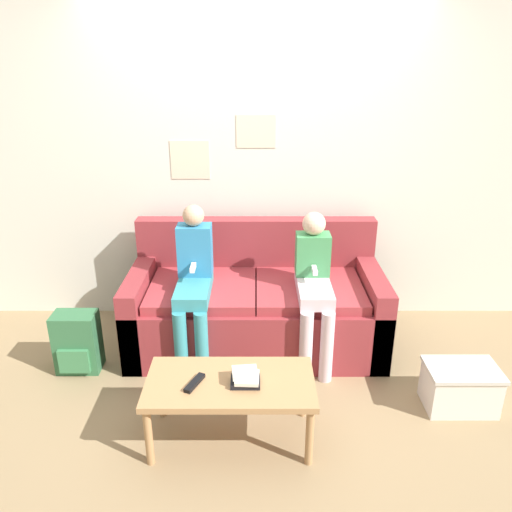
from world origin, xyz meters
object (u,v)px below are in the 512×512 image
object	(u,v)px
coffee_table	(230,388)
person_right	(314,282)
backpack	(77,343)
person_left	(194,280)
storage_box	(460,387)
couch	(256,306)
tv_remote	(195,383)

from	to	relation	value
coffee_table	person_right	distance (m)	1.04
backpack	person_left	bearing A→B (deg)	11.06
person_right	storage_box	bearing A→B (deg)	-32.65
storage_box	coffee_table	bearing A→B (deg)	-168.92
person_right	couch	bearing A→B (deg)	151.62
coffee_table	storage_box	size ratio (longest dim) A/B	2.12
couch	backpack	distance (m)	1.30
storage_box	couch	bearing A→B (deg)	148.66
tv_remote	person_left	bearing A→B (deg)	120.09
person_right	storage_box	distance (m)	1.14
coffee_table	backpack	xyz separation A→B (m)	(-1.10, 0.69, -0.13)
tv_remote	storage_box	bearing A→B (deg)	34.77
couch	tv_remote	distance (m)	1.15
coffee_table	person_right	bearing A→B (deg)	56.86
person_right	tv_remote	xyz separation A→B (m)	(-0.74, -0.87, -0.20)
backpack	coffee_table	bearing A→B (deg)	-31.93
coffee_table	couch	bearing A→B (deg)	82.24
couch	storage_box	distance (m)	1.51
coffee_table	person_left	bearing A→B (deg)	108.90
person_left	backpack	xyz separation A→B (m)	(-0.81, -0.16, -0.41)
person_right	backpack	size ratio (longest dim) A/B	2.45
couch	coffee_table	bearing A→B (deg)	-97.76
backpack	couch	bearing A→B (deg)	16.57
storage_box	backpack	world-z (taller)	backpack
couch	storage_box	size ratio (longest dim) A/B	4.19
person_right	tv_remote	size ratio (longest dim) A/B	6.22
person_right	coffee_table	bearing A→B (deg)	-123.14
couch	person_right	world-z (taller)	person_right
backpack	tv_remote	bearing A→B (deg)	-38.42
coffee_table	storage_box	xyz separation A→B (m)	(1.42, 0.28, -0.20)
person_left	storage_box	xyz separation A→B (m)	(1.71, -0.57, -0.48)
coffee_table	person_left	world-z (taller)	person_left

